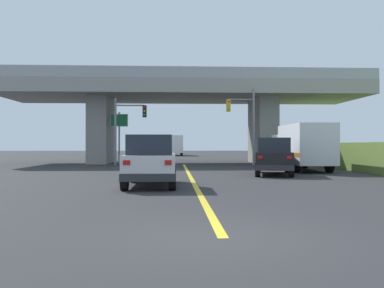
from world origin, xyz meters
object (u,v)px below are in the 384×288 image
Objects in this scene: traffic_signal_nearside at (245,118)px; highway_sign at (119,126)px; box_truck at (302,146)px; suv_crossing at (274,156)px; traffic_signal_farside at (126,122)px; suv_lead at (151,161)px; semi_truck_distant at (175,145)px.

highway_sign is at bearing 163.62° from traffic_signal_nearside.
traffic_signal_nearside reaches higher than box_truck.
suv_crossing is at bearing -91.22° from traffic_signal_nearside.
suv_crossing is at bearing -48.75° from traffic_signal_farside.
box_truck reaches higher than suv_lead.
highway_sign is at bearing 143.82° from box_truck.
semi_truck_distant is (1.19, 47.10, 0.62)m from suv_lead.
traffic_signal_farside is at bearing 175.61° from traffic_signal_nearside.
semi_truck_distant is (4.95, 28.30, -1.63)m from highway_sign.
box_truck is 1.24× the size of traffic_signal_farside.
semi_truck_distant is at bearing 101.92° from box_truck.
semi_truck_distant is (-5.22, 41.25, 0.62)m from suv_crossing.
highway_sign is at bearing 140.87° from suv_crossing.
suv_crossing is 1.13× the size of highway_sign.
traffic_signal_farside is 1.22× the size of highway_sign.
highway_sign is (-0.86, 2.32, -0.18)m from traffic_signal_farside.
suv_lead is at bearing -79.99° from traffic_signal_farside.
traffic_signal_farside reaches higher than highway_sign.
highway_sign is (-12.92, 9.45, 1.72)m from box_truck.
traffic_signal_farside is at bearing 143.96° from suv_crossing.
box_truck is 16.10m from highway_sign.
traffic_signal_nearside is 1.13× the size of traffic_signal_farside.
traffic_signal_nearside reaches higher than suv_crossing.
box_truck is at bearing -36.18° from highway_sign.
traffic_signal_farside is 0.74× the size of semi_truck_distant.
suv_lead is 8.68m from suv_crossing.
traffic_signal_nearside reaches higher than traffic_signal_farside.
box_truck is (2.75, 3.50, 0.53)m from suv_crossing.
semi_truck_distant is (4.10, 30.62, -1.82)m from traffic_signal_farside.
suv_crossing is 0.83× the size of traffic_signal_nearside.
traffic_signal_nearside is at bearing -4.39° from traffic_signal_farside.
traffic_signal_nearside reaches higher than highway_sign.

